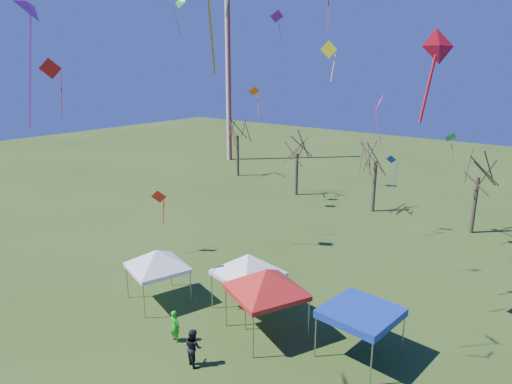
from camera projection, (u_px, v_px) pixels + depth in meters
ground at (198, 347)px, 21.22m from camera, size 140.00×140.00×0.00m
radio_mast at (228, 67)px, 60.29m from camera, size 0.70×0.70×25.00m
tree_0 at (237, 121)px, 52.63m from camera, size 3.83×3.83×8.44m
tree_1 at (297, 138)px, 44.74m from camera, size 3.42×3.42×7.54m
tree_2 at (377, 142)px, 39.40m from camera, size 3.71×3.71×8.18m
tree_3 at (481, 156)px, 34.20m from camera, size 3.59×3.59×7.91m
tent_white_west at (157, 253)px, 24.68m from camera, size 3.81×3.81×3.53m
tent_white_mid at (248, 258)px, 23.75m from camera, size 4.13×4.13×3.70m
tent_red at (266, 274)px, 21.53m from camera, size 4.18×4.18×3.94m
tent_blue at (361, 313)px, 20.03m from camera, size 3.24×3.24×2.35m
person_dark at (193, 347)px, 19.82m from camera, size 0.98×0.86×1.71m
person_green at (175, 326)px, 21.54m from camera, size 0.60×0.40×1.59m
kite_13 at (254, 91)px, 40.98m from camera, size 1.17×1.27×2.71m
kite_5 at (25, 4)px, 13.87m from camera, size 1.55×1.63×4.35m
kite_7 at (180, 3)px, 36.35m from camera, size 1.13×0.92×3.19m
kite_9 at (438, 49)px, 8.91m from camera, size 0.64×0.73×1.87m
kite_22 at (392, 161)px, 33.64m from camera, size 0.87×0.82×2.60m
kite_14 at (51, 69)px, 28.04m from camera, size 1.36×1.37×3.62m
kite_19 at (451, 138)px, 31.06m from camera, size 1.05×1.11×2.39m
kite_2 at (277, 16)px, 43.71m from camera, size 1.55×1.68×3.41m
kite_1 at (159, 197)px, 22.59m from camera, size 0.88×0.78×1.82m
kite_11 at (329, 50)px, 31.79m from camera, size 1.28×0.74×2.79m
kite_17 at (379, 104)px, 20.47m from camera, size 0.62×0.88×2.49m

